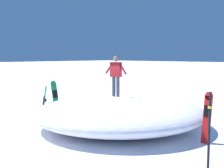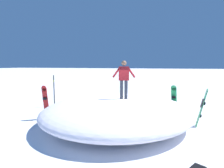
{
  "view_description": "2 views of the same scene",
  "coord_description": "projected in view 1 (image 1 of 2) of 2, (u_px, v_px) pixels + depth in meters",
  "views": [
    {
      "loc": [
        -7.47,
        8.52,
        2.92
      ],
      "look_at": [
        0.59,
        0.11,
        1.75
      ],
      "focal_mm": 45.26,
      "sensor_mm": 36.0,
      "label": 1
    },
    {
      "loc": [
        2.23,
        -7.67,
        2.73
      ],
      "look_at": [
        -0.21,
        0.57,
        1.79
      ],
      "focal_mm": 28.39,
      "sensor_mm": 36.0,
      "label": 2
    }
  ],
  "objects": [
    {
      "name": "trail_marker_pole",
      "position": [
        209.0,
        132.0,
        6.8
      ],
      "size": [
        0.1,
        0.1,
        2.06
      ],
      "color": "black",
      "rests_on": "ground"
    },
    {
      "name": "ground",
      "position": [
        124.0,
        127.0,
        11.56
      ],
      "size": [
        240.0,
        240.0,
        0.0
      ],
      "primitive_type": "plane",
      "color": "white"
    },
    {
      "name": "snowboard_tertiary_upright",
      "position": [
        44.0,
        104.0,
        11.92
      ],
      "size": [
        0.38,
        0.38,
        1.67
      ],
      "color": "#1E8C47",
      "rests_on": "ground"
    },
    {
      "name": "backpack_far",
      "position": [
        163.0,
        105.0,
        15.37
      ],
      "size": [
        0.61,
        0.41,
        0.43
      ],
      "color": "maroon",
      "rests_on": "ground"
    },
    {
      "name": "snowboarder_standing",
      "position": [
        116.0,
        73.0,
        11.73
      ],
      "size": [
        1.02,
        0.32,
        1.69
      ],
      "color": "#333842",
      "rests_on": "snow_mound"
    },
    {
      "name": "snowboard_secondary_upright",
      "position": [
        55.0,
        98.0,
        13.63
      ],
      "size": [
        0.42,
        0.32,
        1.72
      ],
      "color": "#1E8C47",
      "rests_on": "ground"
    },
    {
      "name": "backpack_near",
      "position": [
        126.0,
        103.0,
        16.15
      ],
      "size": [
        0.53,
        0.65,
        0.43
      ],
      "color": "black",
      "rests_on": "ground"
    },
    {
      "name": "snowboard_primary_upright",
      "position": [
        207.0,
        117.0,
        9.41
      ],
      "size": [
        0.29,
        0.24,
        1.72
      ],
      "color": "red",
      "rests_on": "ground"
    },
    {
      "name": "snow_mound",
      "position": [
        119.0,
        112.0,
        11.56
      ],
      "size": [
        9.41,
        9.48,
        1.22
      ],
      "primitive_type": "ellipsoid",
      "rotation": [
        0.0,
        0.0,
        0.9
      ],
      "color": "white",
      "rests_on": "ground"
    }
  ]
}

